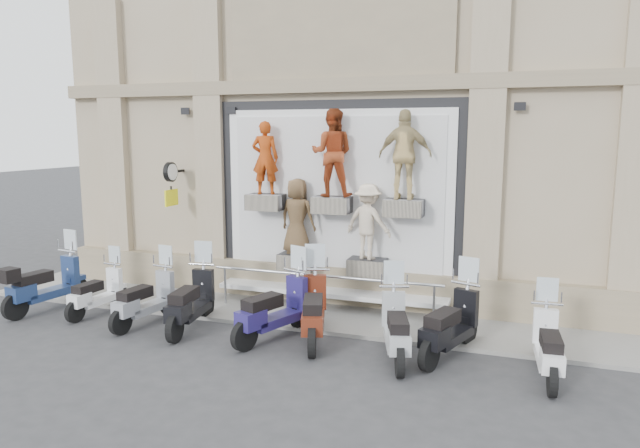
{
  "coord_description": "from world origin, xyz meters",
  "views": [
    {
      "loc": [
        3.7,
        -8.94,
        3.84
      ],
      "look_at": [
        -0.03,
        1.9,
        2.01
      ],
      "focal_mm": 32.0,
      "sensor_mm": 36.0,
      "label": 1
    }
  ],
  "objects_px": {
    "scooter_i": "(549,333)",
    "scooter_c": "(145,288)",
    "guard_rail": "(323,296)",
    "scooter_h": "(451,311)",
    "scooter_g": "(396,315)",
    "scooter_d": "(191,289)",
    "scooter_e": "(274,296)",
    "scooter_f": "(314,297)",
    "scooter_b": "(97,283)",
    "clock_sign_bracket": "(171,178)",
    "scooter_a": "(46,273)"
  },
  "relations": [
    {
      "from": "scooter_b",
      "to": "scooter_f",
      "type": "xyz_separation_m",
      "value": [
        4.93,
        -0.02,
        0.17
      ]
    },
    {
      "from": "scooter_g",
      "to": "scooter_i",
      "type": "relative_size",
      "value": 1.07
    },
    {
      "from": "guard_rail",
      "to": "scooter_i",
      "type": "xyz_separation_m",
      "value": [
        4.32,
        -1.68,
        0.28
      ]
    },
    {
      "from": "scooter_a",
      "to": "scooter_b",
      "type": "relative_size",
      "value": 1.22
    },
    {
      "from": "scooter_c",
      "to": "scooter_i",
      "type": "xyz_separation_m",
      "value": [
        7.57,
        -0.11,
        -0.02
      ]
    },
    {
      "from": "scooter_d",
      "to": "scooter_h",
      "type": "relative_size",
      "value": 1.0
    },
    {
      "from": "scooter_d",
      "to": "scooter_g",
      "type": "height_order",
      "value": "scooter_d"
    },
    {
      "from": "scooter_h",
      "to": "guard_rail",
      "type": "bearing_deg",
      "value": 173.89
    },
    {
      "from": "guard_rail",
      "to": "scooter_c",
      "type": "xyz_separation_m",
      "value": [
        -3.25,
        -1.57,
        0.3
      ]
    },
    {
      "from": "scooter_f",
      "to": "scooter_i",
      "type": "relative_size",
      "value": 1.15
    },
    {
      "from": "guard_rail",
      "to": "scooter_i",
      "type": "distance_m",
      "value": 4.64
    },
    {
      "from": "guard_rail",
      "to": "clock_sign_bracket",
      "type": "bearing_deg",
      "value": 173.16
    },
    {
      "from": "scooter_i",
      "to": "guard_rail",
      "type": "bearing_deg",
      "value": 155.32
    },
    {
      "from": "clock_sign_bracket",
      "to": "scooter_c",
      "type": "height_order",
      "value": "clock_sign_bracket"
    },
    {
      "from": "scooter_e",
      "to": "scooter_b",
      "type": "bearing_deg",
      "value": -161.16
    },
    {
      "from": "scooter_f",
      "to": "scooter_g",
      "type": "distance_m",
      "value": 1.66
    },
    {
      "from": "scooter_a",
      "to": "scooter_i",
      "type": "height_order",
      "value": "scooter_a"
    },
    {
      "from": "guard_rail",
      "to": "scooter_i",
      "type": "relative_size",
      "value": 2.76
    },
    {
      "from": "guard_rail",
      "to": "scooter_c",
      "type": "height_order",
      "value": "scooter_c"
    },
    {
      "from": "scooter_i",
      "to": "scooter_a",
      "type": "bearing_deg",
      "value": 175.51
    },
    {
      "from": "clock_sign_bracket",
      "to": "scooter_e",
      "type": "xyz_separation_m",
      "value": [
        3.45,
        -1.98,
        -1.96
      ]
    },
    {
      "from": "scooter_h",
      "to": "clock_sign_bracket",
      "type": "bearing_deg",
      "value": -175.51
    },
    {
      "from": "scooter_c",
      "to": "scooter_d",
      "type": "relative_size",
      "value": 0.92
    },
    {
      "from": "scooter_d",
      "to": "scooter_i",
      "type": "relative_size",
      "value": 1.11
    },
    {
      "from": "clock_sign_bracket",
      "to": "scooter_f",
      "type": "height_order",
      "value": "clock_sign_bracket"
    },
    {
      "from": "guard_rail",
      "to": "scooter_g",
      "type": "relative_size",
      "value": 2.58
    },
    {
      "from": "scooter_d",
      "to": "scooter_e",
      "type": "relative_size",
      "value": 0.98
    },
    {
      "from": "guard_rail",
      "to": "scooter_d",
      "type": "height_order",
      "value": "scooter_d"
    },
    {
      "from": "scooter_d",
      "to": "scooter_i",
      "type": "height_order",
      "value": "scooter_d"
    },
    {
      "from": "scooter_i",
      "to": "scooter_c",
      "type": "bearing_deg",
      "value": 175.78
    },
    {
      "from": "guard_rail",
      "to": "scooter_c",
      "type": "distance_m",
      "value": 3.62
    },
    {
      "from": "guard_rail",
      "to": "scooter_h",
      "type": "bearing_deg",
      "value": -25.68
    },
    {
      "from": "guard_rail",
      "to": "clock_sign_bracket",
      "type": "relative_size",
      "value": 4.96
    },
    {
      "from": "scooter_g",
      "to": "scooter_d",
      "type": "bearing_deg",
      "value": 160.74
    },
    {
      "from": "clock_sign_bracket",
      "to": "scooter_c",
      "type": "bearing_deg",
      "value": -72.35
    },
    {
      "from": "scooter_c",
      "to": "scooter_g",
      "type": "bearing_deg",
      "value": 6.82
    },
    {
      "from": "scooter_i",
      "to": "clock_sign_bracket",
      "type": "bearing_deg",
      "value": 161.95
    },
    {
      "from": "scooter_d",
      "to": "scooter_g",
      "type": "relative_size",
      "value": 1.04
    },
    {
      "from": "clock_sign_bracket",
      "to": "scooter_b",
      "type": "height_order",
      "value": "clock_sign_bracket"
    },
    {
      "from": "scooter_f",
      "to": "scooter_a",
      "type": "bearing_deg",
      "value": 163.75
    },
    {
      "from": "scooter_a",
      "to": "scooter_f",
      "type": "distance_m",
      "value": 6.15
    },
    {
      "from": "scooter_h",
      "to": "scooter_a",
      "type": "bearing_deg",
      "value": -159.36
    },
    {
      "from": "scooter_i",
      "to": "scooter_e",
      "type": "bearing_deg",
      "value": 174.61
    },
    {
      "from": "scooter_a",
      "to": "scooter_c",
      "type": "distance_m",
      "value": 2.62
    },
    {
      "from": "scooter_a",
      "to": "scooter_i",
      "type": "relative_size",
      "value": 1.14
    },
    {
      "from": "scooter_a",
      "to": "scooter_f",
      "type": "relative_size",
      "value": 0.99
    },
    {
      "from": "scooter_d",
      "to": "guard_rail",
      "type": "bearing_deg",
      "value": 27.46
    },
    {
      "from": "guard_rail",
      "to": "scooter_b",
      "type": "xyz_separation_m",
      "value": [
        -4.64,
        -1.34,
        0.23
      ]
    },
    {
      "from": "scooter_b",
      "to": "scooter_g",
      "type": "relative_size",
      "value": 0.87
    },
    {
      "from": "scooter_e",
      "to": "scooter_f",
      "type": "distance_m",
      "value": 0.75
    }
  ]
}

